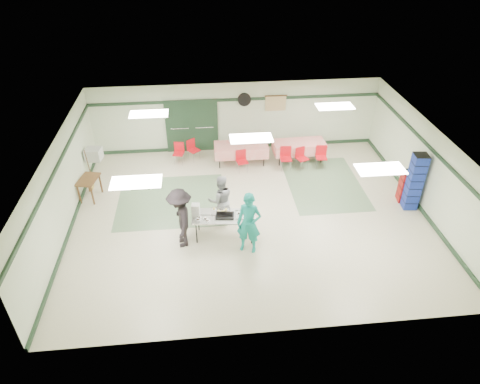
{
  "coord_description": "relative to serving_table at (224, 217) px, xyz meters",
  "views": [
    {
      "loc": [
        -1.41,
        -10.74,
        8.15
      ],
      "look_at": [
        -0.35,
        -0.3,
        1.07
      ],
      "focal_mm": 32.0,
      "sensor_mm": 36.0,
      "label": 1
    }
  ],
  "objects": [
    {
      "name": "sheet_tray_right",
      "position": [
        0.6,
        -0.05,
        0.06
      ],
      "size": [
        0.6,
        0.49,
        0.02
      ],
      "primitive_type": "cube",
      "rotation": [
        0.0,
        0.0,
        -0.12
      ],
      "color": "silver",
      "rests_on": "serving_table"
    },
    {
      "name": "sheet_tray_mid",
      "position": [
        -0.07,
        0.18,
        0.06
      ],
      "size": [
        0.58,
        0.47,
        0.02
      ],
      "primitive_type": "cube",
      "rotation": [
        0.0,
        0.0,
        -0.12
      ],
      "color": "silver",
      "rests_on": "serving_table"
    },
    {
      "name": "trim_left",
      "position": [
        -4.6,
        1.0,
        1.33
      ],
      "size": [
        0.06,
        9.0,
        0.1
      ],
      "primitive_type": "cube",
      "rotation": [
        0.0,
        0.0,
        1.57
      ],
      "color": "#1D3521",
      "rests_on": "wall_back"
    },
    {
      "name": "chair_c",
      "position": [
        3.84,
        3.7,
        -0.2
      ],
      "size": [
        0.43,
        0.43,
        0.84
      ],
      "rotation": [
        0.0,
        0.0,
        -0.12
      ],
      "color": "red",
      "rests_on": "floor"
    },
    {
      "name": "sheet_tray_left",
      "position": [
        -0.59,
        -0.15,
        0.06
      ],
      "size": [
        0.66,
        0.53,
        0.02
      ],
      "primitive_type": "cube",
      "rotation": [
        0.0,
        0.0,
        -0.12
      ],
      "color": "silver",
      "rests_on": "serving_table"
    },
    {
      "name": "door_frame",
      "position": [
        -0.86,
        5.42,
        0.33
      ],
      "size": [
        2.0,
        0.03,
        2.15
      ],
      "primitive_type": "cube",
      "color": "#1D3521",
      "rests_on": "floor"
    },
    {
      "name": "scroll_banner",
      "position": [
        2.37,
        5.44,
        1.13
      ],
      "size": [
        0.8,
        0.02,
        0.6
      ],
      "primitive_type": "cube",
      "color": "tan",
      "rests_on": "wall_back"
    },
    {
      "name": "dining_table_a",
      "position": [
        3.13,
        4.27,
        -0.15
      ],
      "size": [
        1.96,
        0.93,
        0.77
      ],
      "rotation": [
        0.0,
        0.0,
        0.04
      ],
      "color": "red",
      "rests_on": "floor"
    },
    {
      "name": "chair_a",
      "position": [
        3.09,
        3.69,
        -0.21
      ],
      "size": [
        0.5,
        0.5,
        0.82
      ],
      "rotation": [
        0.0,
        0.0,
        0.38
      ],
      "color": "red",
      "rests_on": "floor"
    },
    {
      "name": "green_patch_a",
      "position": [
        -1.63,
        2.0,
        -0.71
      ],
      "size": [
        3.5,
        3.0,
        0.01
      ],
      "primitive_type": "cube",
      "color": "gray",
      "rests_on": "floor"
    },
    {
      "name": "green_patch_b",
      "position": [
        3.67,
        2.5,
        -0.71
      ],
      "size": [
        2.5,
        3.5,
        0.01
      ],
      "primitive_type": "cube",
      "color": "gray",
      "rests_on": "floor"
    },
    {
      "name": "double_door_right",
      "position": [
        -0.38,
        5.44,
        0.33
      ],
      "size": [
        0.9,
        0.06,
        2.1
      ],
      "primitive_type": "cube",
      "color": "#979A97",
      "rests_on": "floor"
    },
    {
      "name": "crate_stack_blue_b",
      "position": [
        6.02,
        0.88,
        0.25
      ],
      "size": [
        0.47,
        0.47,
        1.93
      ],
      "primitive_type": "cube",
      "rotation": [
        0.0,
        0.0,
        -0.11
      ],
      "color": "navy",
      "rests_on": "floor"
    },
    {
      "name": "wall_left",
      "position": [
        -4.63,
        1.0,
        0.63
      ],
      "size": [
        0.0,
        9.0,
        9.0
      ],
      "primitive_type": "plane",
      "rotation": [
        1.57,
        0.0,
        1.57
      ],
      "color": "beige",
      "rests_on": "floor"
    },
    {
      "name": "printer_table",
      "position": [
        -4.28,
        2.46,
        -0.08
      ],
      "size": [
        0.73,
        0.96,
        0.74
      ],
      "rotation": [
        0.0,
        0.0,
        -0.21
      ],
      "color": "brown",
      "rests_on": "floor"
    },
    {
      "name": "foam_box_stack",
      "position": [
        -0.8,
        0.06,
        0.25
      ],
      "size": [
        0.25,
        0.23,
        0.41
      ],
      "primitive_type": "cube",
      "rotation": [
        0.0,
        0.0,
        -0.12
      ],
      "color": "white",
      "rests_on": "serving_table"
    },
    {
      "name": "chair_loose_b",
      "position": [
        -1.39,
        4.54,
        -0.22
      ],
      "size": [
        0.45,
        0.45,
        0.81
      ],
      "rotation": [
        0.0,
        0.0,
        -0.2
      ],
      "color": "red",
      "rests_on": "floor"
    },
    {
      "name": "baking_pan",
      "position": [
        0.02,
        -0.05,
        0.08
      ],
      "size": [
        0.55,
        0.38,
        0.08
      ],
      "primitive_type": "cube",
      "rotation": [
        0.0,
        0.0,
        -0.12
      ],
      "color": "black",
      "rests_on": "serving_table"
    },
    {
      "name": "broom",
      "position": [
        -4.36,
        3.13,
        0.05
      ],
      "size": [
        0.04,
        0.24,
        1.46
      ],
      "primitive_type": "cylinder",
      "rotation": [
        0.14,
        0.0,
        0.05
      ],
      "color": "brown",
      "rests_on": "floor"
    },
    {
      "name": "baseboard_right",
      "position": [
        6.34,
        1.0,
        -0.66
      ],
      "size": [
        0.06,
        9.0,
        0.12
      ],
      "primitive_type": "cube",
      "rotation": [
        0.0,
        0.0,
        1.57
      ],
      "color": "#1D3521",
      "rests_on": "floor"
    },
    {
      "name": "crate_stack_blue_a",
      "position": [
        6.02,
        0.89,
        0.24
      ],
      "size": [
        0.4,
        0.4,
        1.92
      ],
      "primitive_type": "cube",
      "rotation": [
        0.0,
        0.0,
        -0.09
      ],
      "color": "navy",
      "rests_on": "floor"
    },
    {
      "name": "crate_stack_red",
      "position": [
        6.02,
        1.26,
        -0.17
      ],
      "size": [
        0.48,
        0.48,
        1.1
      ],
      "primitive_type": "cube",
      "rotation": [
        0.0,
        0.0,
        -0.16
      ],
      "color": "maroon",
      "rests_on": "floor"
    },
    {
      "name": "volunteer_grey",
      "position": [
        -0.06,
        0.72,
        0.09
      ],
      "size": [
        0.87,
        0.72,
        1.62
      ],
      "primitive_type": "imported",
      "rotation": [
        0.0,
        0.0,
        3.29
      ],
      "color": "gray",
      "rests_on": "floor"
    },
    {
      "name": "volunteer_teal",
      "position": [
        0.63,
        -0.63,
        0.21
      ],
      "size": [
        0.79,
        0.64,
        1.86
      ],
      "primitive_type": "imported",
      "rotation": [
        0.0,
        0.0,
        -0.33
      ],
      "color": "#148B81",
      "rests_on": "floor"
    },
    {
      "name": "double_door_left",
      "position": [
        -1.33,
        5.44,
        0.33
      ],
      "size": [
        0.9,
        0.06,
        2.1
      ],
      "primitive_type": "cube",
      "color": "#979A97",
      "rests_on": "floor"
    },
    {
      "name": "chair_loose_a",
      "position": [
        -0.88,
        4.73,
        -0.22
      ],
      "size": [
        0.53,
        0.53,
        0.81
      ],
      "rotation": [
        0.0,
        0.0,
        0.67
      ],
      "color": "red",
      "rests_on": "floor"
    },
    {
      "name": "chair_d",
      "position": [
        0.88,
        3.69,
        -0.22
      ],
      "size": [
        0.44,
        0.44,
        0.82
      ],
      "rotation": [
        0.0,
        0.0,
        0.17
      ],
      "color": "red",
      "rests_on": "floor"
    },
    {
      "name": "chair_b",
      "position": [
        2.51,
        3.7,
        -0.18
      ],
      "size": [
        0.43,
        0.43,
        0.87
      ],
      "rotation": [
        0.0,
        0.0,
        -0.05
      ],
      "color": "red",
      "rests_on": "floor"
    },
    {
      "name": "baseboard_left",
      "position": [
        -4.6,
        1.0,
        -0.66
      ],
      "size": [
        0.06,
        9.0,
        0.12
      ],
      "primitive_type": "cube",
      "rotation": [
        0.0,
        0.0,
        1.57
      ],
      "color": "#1D3521",
      "rests_on": "floor"
    },
    {
      "name": "dining_table_b",
      "position": [
        0.93,
        4.27,
        -0.15
      ],
      "size": [
        1.99,
        0.91,
        0.77
      ],
      "rotation": [
        0.0,
        0.0,
        -0.02
      ],
      "color": "red",
      "rests_on": "floor"
    },
    {
      "name": "office_printer",
      "position": [
        -4.28,
        3.73,
        0.24
      ],
      "size": [
        0.59,
        0.53,
        0.42
      ],
      "primitive_type": "cube",
      "rotation": [
        0.0,
        0.0,
        -0.13
      ],
      "color": "#AAABA6",
      "rests_on": "printer_table"
    },
    {
      "name": "ceiling",
      "position": [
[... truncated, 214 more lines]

